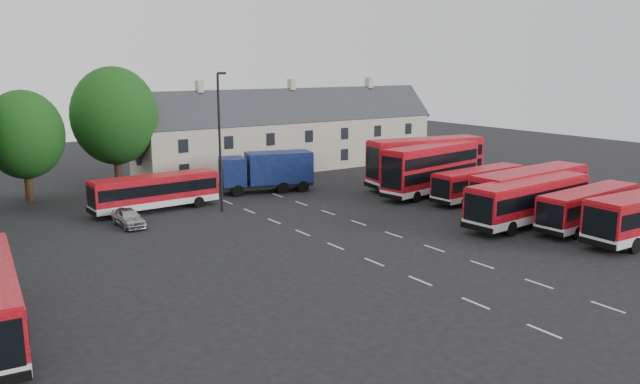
{
  "coord_description": "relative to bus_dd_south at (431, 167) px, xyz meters",
  "views": [
    {
      "loc": [
        -22.92,
        -29.86,
        11.74
      ],
      "look_at": [
        3.07,
        8.31,
        2.2
      ],
      "focal_mm": 35.0,
      "sensor_mm": 36.0,
      "label": 1
    }
  ],
  "objects": [
    {
      "name": "bus_north",
      "position": [
        -22.86,
        8.01,
        -0.85
      ],
      "size": [
        10.33,
        2.84,
        2.89
      ],
      "rotation": [
        0.0,
        0.0,
        0.05
      ],
      "color": "silver",
      "rests_on": "ground"
    },
    {
      "name": "bus_dd_south",
      "position": [
        0.0,
        0.0,
        0.0
      ],
      "size": [
        11.34,
        4.24,
        4.54
      ],
      "rotation": [
        0.0,
        0.0,
        0.16
      ],
      "color": "silver",
      "rests_on": "ground"
    },
    {
      "name": "silver_car",
      "position": [
        -26.29,
        4.22,
        -1.91
      ],
      "size": [
        1.71,
        4.0,
        1.35
      ],
      "primitive_type": "imported",
      "rotation": [
        0.0,
        0.0,
        0.03
      ],
      "color": "#A8ACB0",
      "rests_on": "ground"
    },
    {
      "name": "bus_row_c",
      "position": [
        -1.53,
        -11.82,
        -0.57
      ],
      "size": [
        12.01,
        3.53,
        3.35
      ],
      "rotation": [
        0.0,
        0.0,
        0.07
      ],
      "color": "silver",
      "rests_on": "ground"
    },
    {
      "name": "terrace_houses",
      "position": [
        -2.69,
        19.54,
        1.27
      ],
      "size": [
        35.7,
        7.13,
        10.06
      ],
      "color": "beige",
      "rests_on": "ground"
    },
    {
      "name": "box_truck",
      "position": [
        -11.56,
        9.52,
        -0.52
      ],
      "size": [
        8.82,
        4.79,
        3.69
      ],
      "rotation": [
        0.0,
        0.0,
        -0.27
      ],
      "color": "black",
      "rests_on": "ground"
    },
    {
      "name": "bus_row_b",
      "position": [
        1.09,
        -15.03,
        -0.86
      ],
      "size": [
        10.33,
        3.05,
        2.88
      ],
      "rotation": [
        0.0,
        0.0,
        0.07
      ],
      "color": "silver",
      "rests_on": "ground"
    },
    {
      "name": "lane_markings",
      "position": [
        -14.19,
        -8.46,
        -2.58
      ],
      "size": [
        5.15,
        33.8,
        0.01
      ],
      "color": "beige",
      "rests_on": "ground"
    },
    {
      "name": "bus_row_d",
      "position": [
        1.79,
        -9.43,
        -0.51
      ],
      "size": [
        12.42,
        3.69,
        3.46
      ],
      "rotation": [
        0.0,
        0.0,
        0.07
      ],
      "color": "silver",
      "rests_on": "ground"
    },
    {
      "name": "ground",
      "position": [
        -16.69,
        -10.46,
        -2.59
      ],
      "size": [
        140.0,
        140.0,
        0.0
      ],
      "primitive_type": "plane",
      "color": "black",
      "rests_on": "ground"
    },
    {
      "name": "lamppost",
      "position": [
        -18.53,
        4.73,
        3.33
      ],
      "size": [
        0.77,
        0.4,
        11.1
      ],
      "rotation": [
        0.0,
        0.0,
        -0.2
      ],
      "color": "black",
      "rests_on": "ground"
    },
    {
      "name": "bus_row_e",
      "position": [
        1.69,
        -4.14,
        -0.91
      ],
      "size": [
        10.03,
        2.94,
        2.8
      ],
      "rotation": [
        0.0,
        0.0,
        0.07
      ],
      "color": "silver",
      "rests_on": "ground"
    },
    {
      "name": "bus_dd_north",
      "position": [
        1.83,
        2.63,
        0.13
      ],
      "size": [
        11.93,
        4.5,
        4.78
      ],
      "rotation": [
        0.0,
        0.0,
        -0.16
      ],
      "color": "silver",
      "rests_on": "ground"
    }
  ]
}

